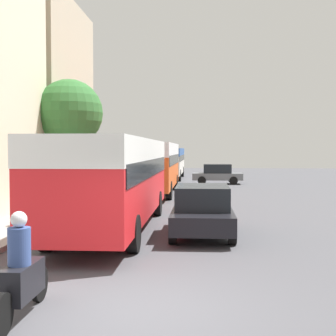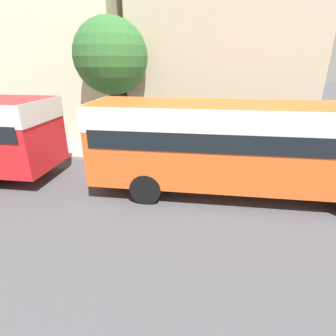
{
  "view_description": "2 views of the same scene",
  "coord_description": "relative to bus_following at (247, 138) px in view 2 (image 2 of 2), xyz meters",
  "views": [
    {
      "loc": [
        1.16,
        -7.76,
        2.7
      ],
      "look_at": [
        -0.92,
        22.12,
        1.51
      ],
      "focal_mm": 50.0,
      "sensor_mm": 36.0,
      "label": 1
    },
    {
      "loc": [
        6.82,
        18.88,
        4.24
      ],
      "look_at": [
        -0.26,
        17.89,
        1.35
      ],
      "focal_mm": 28.0,
      "sensor_mm": 36.0,
      "label": 2
    }
  ],
  "objects": [
    {
      "name": "street_tree",
      "position": [
        -3.57,
        -5.62,
        2.46
      ],
      "size": [
        3.25,
        3.25,
        5.96
      ],
      "color": "brown",
      "rests_on": "sidewalk"
    },
    {
      "name": "building_midblock",
      "position": [
        -7.16,
        -10.31,
        4.69
      ],
      "size": [
        5.2,
        8.56,
        13.35
      ],
      "color": "beige",
      "rests_on": "ground_plane"
    },
    {
      "name": "building_far_terrace",
      "position": [
        -7.66,
        -0.72,
        3.68
      ],
      "size": [
        6.2,
        9.07,
        11.35
      ],
      "color": "#BCAD93",
      "rests_on": "ground_plane"
    },
    {
      "name": "bus_following",
      "position": [
        0.0,
        0.0,
        0.0
      ],
      "size": [
        2.56,
        10.17,
        3.06
      ],
      "color": "#EA5B23",
      "rests_on": "ground_plane"
    }
  ]
}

